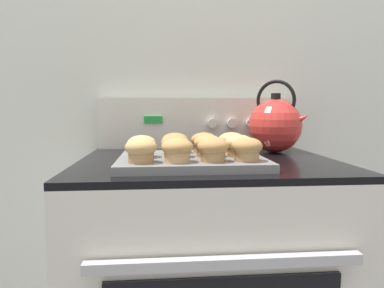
# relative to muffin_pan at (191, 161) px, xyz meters

# --- Properties ---
(wall_back) EXTENTS (8.00, 0.05, 2.40)m
(wall_back) POSITION_rel_muffin_pan_xyz_m (0.06, 0.46, 0.30)
(wall_back) COLOR silver
(wall_back) RESTS_ON ground_plane
(control_panel) EXTENTS (0.76, 0.07, 0.20)m
(control_panel) POSITION_rel_muffin_pan_xyz_m (0.06, 0.41, 0.09)
(control_panel) COLOR silver
(control_panel) RESTS_ON stove_range
(muffin_pan) EXTENTS (0.40, 0.31, 0.02)m
(muffin_pan) POSITION_rel_muffin_pan_xyz_m (0.00, 0.00, 0.00)
(muffin_pan) COLOR slate
(muffin_pan) RESTS_ON stove_range
(muffin_r0_c0) EXTENTS (0.08, 0.08, 0.06)m
(muffin_r0_c0) POSITION_rel_muffin_pan_xyz_m (-0.13, -0.09, 0.04)
(muffin_r0_c0) COLOR #A37A4C
(muffin_r0_c0) RESTS_ON muffin_pan
(muffin_r0_c1) EXTENTS (0.08, 0.08, 0.06)m
(muffin_r0_c1) POSITION_rel_muffin_pan_xyz_m (-0.04, -0.09, 0.04)
(muffin_r0_c1) COLOR tan
(muffin_r0_c1) RESTS_ON muffin_pan
(muffin_r0_c2) EXTENTS (0.08, 0.08, 0.06)m
(muffin_r0_c2) POSITION_rel_muffin_pan_xyz_m (0.05, -0.09, 0.04)
(muffin_r0_c2) COLOR #A37A4C
(muffin_r0_c2) RESTS_ON muffin_pan
(muffin_r0_c3) EXTENTS (0.08, 0.08, 0.06)m
(muffin_r0_c3) POSITION_rel_muffin_pan_xyz_m (0.13, -0.09, 0.04)
(muffin_r0_c3) COLOR #A37A4C
(muffin_r0_c3) RESTS_ON muffin_pan
(muffin_r1_c0) EXTENTS (0.08, 0.08, 0.06)m
(muffin_r1_c0) POSITION_rel_muffin_pan_xyz_m (-0.14, 0.00, 0.04)
(muffin_r1_c0) COLOR tan
(muffin_r1_c0) RESTS_ON muffin_pan
(muffin_r1_c1) EXTENTS (0.08, 0.08, 0.06)m
(muffin_r1_c1) POSITION_rel_muffin_pan_xyz_m (-0.04, -0.00, 0.04)
(muffin_r1_c1) COLOR tan
(muffin_r1_c1) RESTS_ON muffin_pan
(muffin_r1_c2) EXTENTS (0.08, 0.08, 0.06)m
(muffin_r1_c2) POSITION_rel_muffin_pan_xyz_m (0.05, 0.00, 0.04)
(muffin_r1_c2) COLOR olive
(muffin_r1_c2) RESTS_ON muffin_pan
(muffin_r1_c3) EXTENTS (0.08, 0.08, 0.06)m
(muffin_r1_c3) POSITION_rel_muffin_pan_xyz_m (0.13, -0.00, 0.04)
(muffin_r1_c3) COLOR olive
(muffin_r1_c3) RESTS_ON muffin_pan
(muffin_r2_c1) EXTENTS (0.08, 0.08, 0.06)m
(muffin_r2_c1) POSITION_rel_muffin_pan_xyz_m (-0.04, 0.09, 0.04)
(muffin_r2_c1) COLOR tan
(muffin_r2_c1) RESTS_ON muffin_pan
(muffin_r2_c2) EXTENTS (0.08, 0.08, 0.06)m
(muffin_r2_c2) POSITION_rel_muffin_pan_xyz_m (0.05, 0.09, 0.04)
(muffin_r2_c2) COLOR tan
(muffin_r2_c2) RESTS_ON muffin_pan
(muffin_r2_c3) EXTENTS (0.08, 0.08, 0.06)m
(muffin_r2_c3) POSITION_rel_muffin_pan_xyz_m (0.13, 0.09, 0.04)
(muffin_r2_c3) COLOR tan
(muffin_r2_c3) RESTS_ON muffin_pan
(tea_kettle) EXTENTS (0.20, 0.19, 0.26)m
(tea_kettle) POSITION_rel_muffin_pan_xyz_m (0.32, 0.24, 0.09)
(tea_kettle) COLOR red
(tea_kettle) RESTS_ON stove_range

